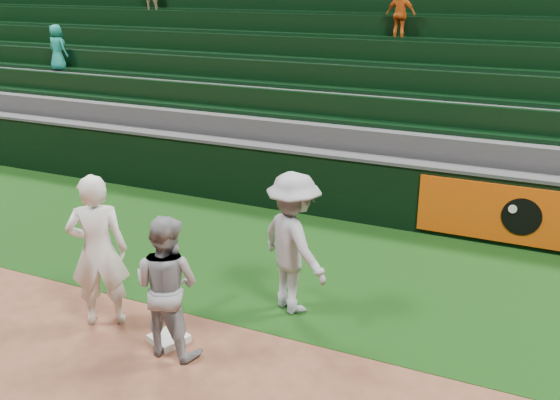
# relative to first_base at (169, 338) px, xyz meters

# --- Properties ---
(ground) EXTENTS (70.00, 70.00, 0.00)m
(ground) POSITION_rel_first_base_xyz_m (0.33, -0.22, -0.05)
(ground) COLOR brown
(ground) RESTS_ON ground
(foul_grass) EXTENTS (36.00, 4.20, 0.01)m
(foul_grass) POSITION_rel_first_base_xyz_m (0.33, 2.78, -0.04)
(foul_grass) COLOR black
(foul_grass) RESTS_ON ground
(first_base) EXTENTS (0.52, 0.52, 0.09)m
(first_base) POSITION_rel_first_base_xyz_m (0.00, 0.00, 0.00)
(first_base) COLOR white
(first_base) RESTS_ON ground
(first_baseman) EXTENTS (0.89, 0.81, 2.05)m
(first_baseman) POSITION_rel_first_base_xyz_m (-1.05, 0.06, 0.98)
(first_baseman) COLOR white
(first_baseman) RESTS_ON ground
(baserunner) EXTENTS (0.87, 0.68, 1.76)m
(baserunner) POSITION_rel_first_base_xyz_m (0.13, -0.15, 0.84)
(baserunner) COLOR #909399
(baserunner) RESTS_ON ground
(base_coach) EXTENTS (1.45, 1.29, 1.95)m
(base_coach) POSITION_rel_first_base_xyz_m (1.09, 1.41, 0.94)
(base_coach) COLOR #9FA1AD
(base_coach) RESTS_ON foul_grass
(field_wall) EXTENTS (36.00, 0.45, 1.25)m
(field_wall) POSITION_rel_first_base_xyz_m (0.36, 4.98, 0.59)
(field_wall) COLOR black
(field_wall) RESTS_ON ground
(stadium_seating) EXTENTS (36.00, 5.95, 4.94)m
(stadium_seating) POSITION_rel_first_base_xyz_m (0.33, 8.75, 1.65)
(stadium_seating) COLOR #38383A
(stadium_seating) RESTS_ON ground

